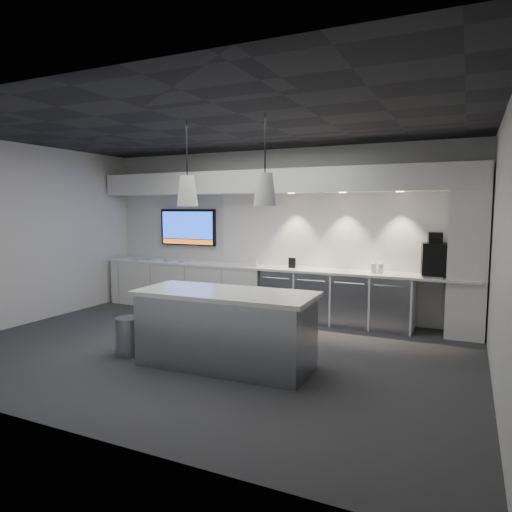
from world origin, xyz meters
The scene contains 28 objects.
floor centered at (0.00, 0.00, 0.00)m, with size 7.00×7.00×0.00m, color #313133.
ceiling centered at (0.00, 0.00, 3.00)m, with size 7.00×7.00×0.00m, color black.
wall_back centered at (0.00, 2.50, 1.50)m, with size 7.00×7.00×0.00m, color silver.
wall_front centered at (0.00, -2.50, 1.50)m, with size 7.00×7.00×0.00m, color silver.
wall_left centered at (-3.50, 0.00, 1.50)m, with size 7.00×7.00×0.00m, color silver.
wall_right centered at (3.50, 0.00, 1.50)m, with size 7.00×7.00×0.00m, color silver.
back_counter centered at (0.00, 2.17, 0.88)m, with size 6.80×0.65×0.04m, color white.
left_base_cabinets centered at (-1.75, 2.17, 0.43)m, with size 3.30×0.63×0.86m, color white.
fridge_unit_a centered at (0.25, 2.17, 0.42)m, with size 0.60×0.61×0.85m, color gray.
fridge_unit_b centered at (0.88, 2.17, 0.42)m, with size 0.60×0.61×0.85m, color gray.
fridge_unit_c centered at (1.51, 2.17, 0.42)m, with size 0.60×0.61×0.85m, color gray.
fridge_unit_d centered at (2.14, 2.17, 0.42)m, with size 0.60×0.61×0.85m, color gray.
backsplash centered at (1.20, 2.48, 1.55)m, with size 4.60×0.03×1.30m, color white.
soffit centered at (0.00, 2.20, 2.40)m, with size 6.90×0.60×0.40m, color white.
column centered at (3.20, 2.20, 1.30)m, with size 0.55×0.55×2.60m, color white.
wall_tv centered at (-1.90, 2.45, 1.56)m, with size 1.25×0.07×0.72m.
island centered at (0.54, -0.45, 0.47)m, with size 2.23×1.01×0.93m.
bin centered at (-0.83, -0.60, 0.25)m, with size 0.35×0.35×0.50m, color gray.
coffee_machine centered at (2.74, 2.20, 1.18)m, with size 0.42×0.58×0.67m.
sign_black centered at (0.43, 2.17, 0.99)m, with size 0.14×0.02×0.18m, color black.
sign_white centered at (-0.27, 2.06, 0.97)m, with size 0.18×0.02×0.14m, color white.
cup_cluster centered at (1.89, 2.15, 0.98)m, with size 0.19×0.19×0.16m, color silver, non-canonical shape.
tray_a centered at (-2.86, 2.10, 0.91)m, with size 0.16×0.16×0.03m, color #A2A2A2.
tray_b centered at (-2.59, 2.12, 0.91)m, with size 0.16×0.16×0.03m, color #A2A2A2.
tray_c centered at (-2.13, 2.13, 0.91)m, with size 0.16×0.16×0.03m, color #A2A2A2.
tray_d centered at (-1.82, 2.15, 0.91)m, with size 0.16×0.16×0.03m, color #A2A2A2.
pendant_left centered at (0.02, -0.45, 2.15)m, with size 0.26×0.26×1.08m.
pendant_right centered at (1.07, -0.45, 2.15)m, with size 0.26×0.26×1.08m.
Camera 1 is at (3.19, -5.24, 1.94)m, focal length 32.00 mm.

